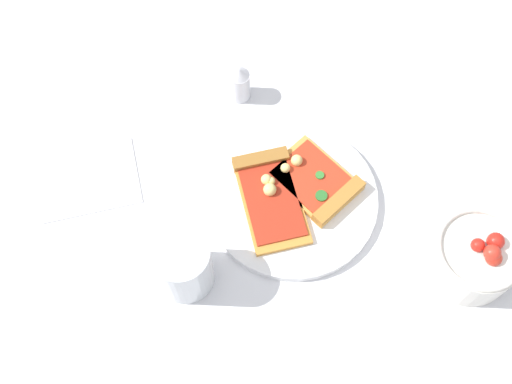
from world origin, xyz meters
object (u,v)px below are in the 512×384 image
salad_bowl (477,257)px  pepper_shaker (242,84)px  paper_napkin (91,179)px  pizza_slice_far (321,184)px  soda_glass (187,267)px  plate (298,199)px  pizza_slice_near (272,193)px

salad_bowl → pepper_shaker: salad_bowl is taller
paper_napkin → pizza_slice_far: bearing=-85.1°
salad_bowl → soda_glass: size_ratio=1.21×
plate → pizza_slice_far: size_ratio=1.65×
soda_glass → pepper_shaker: size_ratio=1.50×
paper_napkin → salad_bowl: bearing=-96.1°
pizza_slice_far → pepper_shaker: pepper_shaker is taller
paper_napkin → pepper_shaker: size_ratio=2.20×
plate → pizza_slice_near: pizza_slice_near is taller
plate → salad_bowl: 0.26m
pepper_shaker → salad_bowl: bearing=-124.0°
pizza_slice_near → soda_glass: bearing=144.1°
pizza_slice_far → plate: bearing=126.5°
pizza_slice_far → salad_bowl: 0.24m
pizza_slice_near → pizza_slice_far: pizza_slice_near is taller
paper_napkin → soda_glass: bearing=-126.7°
soda_glass → salad_bowl: bearing=-79.8°
plate → pizza_slice_far: bearing=-53.5°
pizza_slice_near → pepper_shaker: 0.19m
soda_glass → pepper_shaker: soda_glass is taller
plate → pepper_shaker: size_ratio=3.76×
plate → pizza_slice_near: bearing=91.5°
pizza_slice_near → paper_napkin: (-0.01, 0.27, -0.02)m
pizza_slice_far → paper_napkin: bearing=94.9°
soda_glass → pizza_slice_far: bearing=-46.3°
pepper_shaker → soda_glass: bearing=174.6°
pizza_slice_near → paper_napkin: 0.27m
pizza_slice_far → paper_napkin: size_ratio=1.04×
plate → soda_glass: 0.20m
pizza_slice_near → pizza_slice_far: bearing=-71.3°
plate → soda_glass: soda_glass is taller
plate → pizza_slice_near: size_ratio=1.45×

